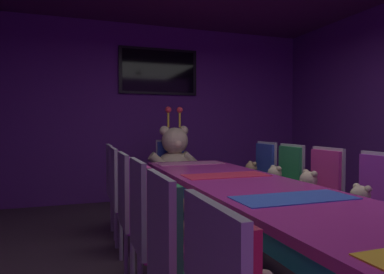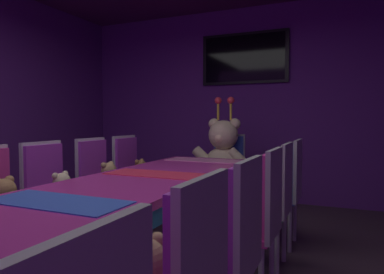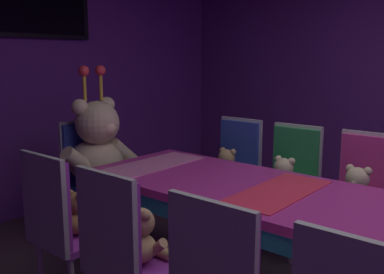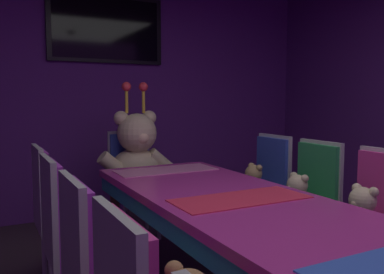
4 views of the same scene
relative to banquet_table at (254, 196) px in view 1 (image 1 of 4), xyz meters
name	(u,v)px [view 1 (image 1 of 4)]	position (x,y,z in m)	size (l,w,h in m)	color
wall_back	(157,112)	(0.00, 3.20, 0.74)	(5.20, 0.12, 2.80)	#59267F
banquet_table	(254,196)	(0.00, 0.00, 0.00)	(0.90, 3.59, 0.75)	#B22D8C
chair_left_1	(177,261)	(-0.87, -0.88, -0.06)	(0.42, 0.41, 0.98)	#268C4C
teddy_left_1	(208,262)	(-0.72, -0.88, -0.08)	(0.23, 0.29, 0.28)	olive
chair_left_2	(150,223)	(-0.85, -0.26, -0.06)	(0.42, 0.41, 0.98)	#CC338C
teddy_left_2	(174,221)	(-0.71, -0.26, -0.06)	(0.27, 0.35, 0.33)	#9E7247
chair_left_3	(134,204)	(-0.87, 0.28, -0.06)	(0.42, 0.41, 0.98)	purple
teddy_left_3	(152,205)	(-0.73, 0.28, -0.08)	(0.23, 0.30, 0.29)	beige
chair_left_4	(122,190)	(-0.87, 0.90, -0.06)	(0.42, 0.41, 0.98)	purple
teddy_left_4	(138,190)	(-0.73, 0.90, -0.07)	(0.25, 0.32, 0.30)	tan
chair_left_5	(117,180)	(-0.86, 1.45, -0.06)	(0.42, 0.41, 0.98)	purple
teddy_left_5	(130,182)	(-0.72, 1.45, -0.08)	(0.22, 0.29, 0.27)	olive
chair_right_2	(375,203)	(0.88, -0.29, -0.06)	(0.42, 0.41, 0.98)	purple
teddy_right_2	(360,207)	(0.73, -0.29, -0.07)	(0.24, 0.31, 0.29)	beige
chair_right_3	(321,189)	(0.88, 0.32, -0.06)	(0.42, 0.41, 0.98)	#CC338C
teddy_right_3	(308,190)	(0.73, 0.32, -0.06)	(0.26, 0.34, 0.32)	beige
chair_right_4	(286,180)	(0.87, 0.87, -0.06)	(0.42, 0.41, 0.98)	#268C4C
teddy_right_4	(274,182)	(0.73, 0.87, -0.07)	(0.25, 0.32, 0.30)	beige
chair_right_5	(261,173)	(0.89, 1.42, -0.06)	(0.42, 0.41, 0.98)	#2D47B2
teddy_right_5	(251,175)	(0.74, 1.42, -0.07)	(0.24, 0.31, 0.29)	tan
throne_chair	(172,168)	(0.00, 2.34, -0.06)	(0.41, 0.42, 0.98)	#2D47B2
king_teddy_bear	(175,156)	(0.00, 2.16, 0.11)	(0.77, 0.59, 0.98)	beige
wall_tv	(159,71)	(0.00, 3.11, 1.39)	(1.26, 0.06, 0.73)	black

